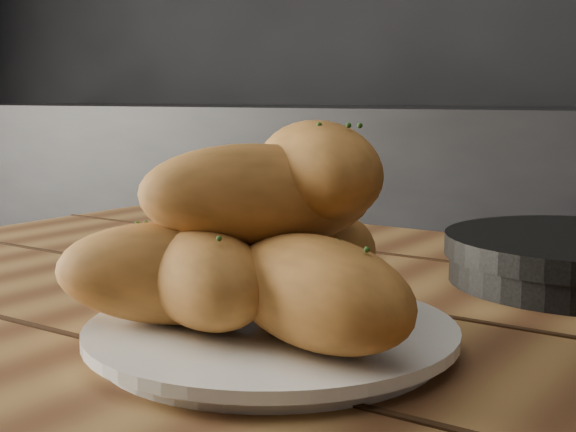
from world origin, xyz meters
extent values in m
cube|color=black|center=(0.00, 1.70, 0.45)|extent=(2.80, 0.60, 0.90)
cube|color=olive|center=(0.65, 0.58, 0.73)|extent=(1.54, 0.95, 0.04)
cylinder|color=white|center=(0.48, 0.54, 0.76)|extent=(0.23, 0.23, 0.01)
cylinder|color=white|center=(0.48, 0.54, 0.76)|extent=(0.25, 0.25, 0.01)
ellipsoid|color=#C67C37|center=(0.43, 0.50, 0.80)|extent=(0.18, 0.14, 0.07)
ellipsoid|color=#C67C37|center=(0.54, 0.51, 0.80)|extent=(0.17, 0.12, 0.07)
ellipsoid|color=#C67C37|center=(0.48, 0.59, 0.80)|extent=(0.08, 0.15, 0.07)
ellipsoid|color=#C67C37|center=(0.47, 0.53, 0.86)|extent=(0.17, 0.14, 0.07)
ellipsoid|color=#C67C37|center=(0.50, 0.57, 0.87)|extent=(0.16, 0.15, 0.07)
ellipsoid|color=#C67C37|center=(0.44, 0.51, 0.80)|extent=(0.18, 0.14, 0.07)
camera|label=1|loc=(0.79, 0.11, 0.92)|focal=50.00mm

